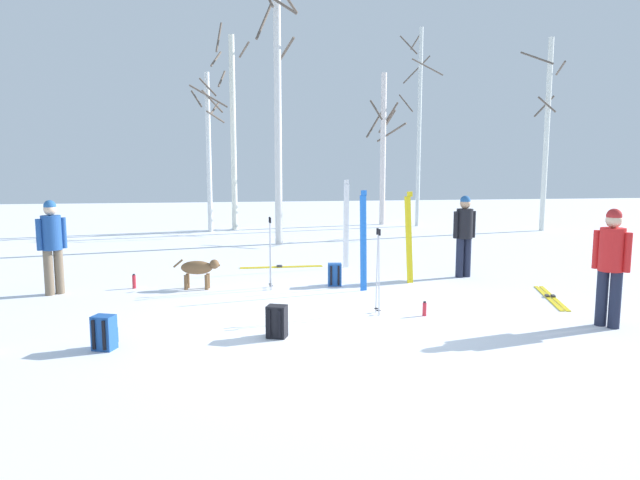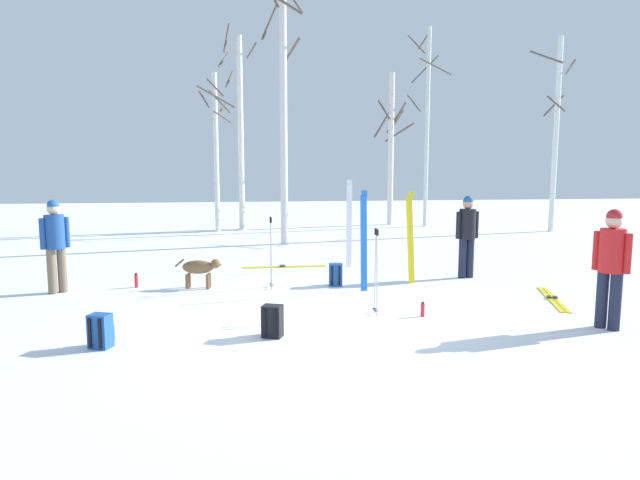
{
  "view_description": "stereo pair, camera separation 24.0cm",
  "coord_description": "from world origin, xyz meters",
  "px_view_note": "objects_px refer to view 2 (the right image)",
  "views": [
    {
      "loc": [
        -1.61,
        -7.81,
        2.28
      ],
      "look_at": [
        -0.01,
        1.87,
        1.0
      ],
      "focal_mm": 30.98,
      "sensor_mm": 36.0,
      "label": 1
    },
    {
      "loc": [
        -1.37,
        -7.84,
        2.28
      ],
      "look_at": [
        -0.01,
        1.87,
        1.0
      ],
      "focal_mm": 30.98,
      "sensor_mm": 36.0,
      "label": 2
    }
  ],
  "objects_px": {
    "birch_tree_3": "(283,106)",
    "water_bottle_0": "(136,281)",
    "ski_pair_planted_0": "(364,241)",
    "person_0": "(467,231)",
    "backpack_2": "(336,275)",
    "birch_tree_2": "(240,128)",
    "person_2": "(55,240)",
    "birch_tree_6": "(556,132)",
    "ski_poles_0": "(271,251)",
    "birch_tree_4": "(391,147)",
    "backpack_1": "(273,321)",
    "birch_tree_1": "(216,148)",
    "dog": "(200,268)",
    "ski_pair_lying_0": "(553,299)",
    "ski_pair_lying_1": "(284,267)",
    "water_bottle_1": "(423,310)",
    "ski_pair_planted_2": "(349,224)",
    "backpack_0": "(101,331)",
    "ski_pair_planted_1": "(410,238)",
    "ski_poles_1": "(376,269)",
    "person_1": "(611,261)",
    "birch_tree_5": "(427,123)"
  },
  "relations": [
    {
      "from": "backpack_2",
      "to": "ski_pair_lying_1",
      "type": "bearing_deg",
      "value": 111.14
    },
    {
      "from": "water_bottle_1",
      "to": "ski_pair_planted_0",
      "type": "bearing_deg",
      "value": 105.46
    },
    {
      "from": "birch_tree_3",
      "to": "birch_tree_5",
      "type": "xyz_separation_m",
      "value": [
        5.87,
        4.36,
        -0.07
      ]
    },
    {
      "from": "ski_pair_planted_0",
      "to": "water_bottle_0",
      "type": "xyz_separation_m",
      "value": [
        -4.26,
        0.91,
        -0.8
      ]
    },
    {
      "from": "person_2",
      "to": "birch_tree_1",
      "type": "height_order",
      "value": "birch_tree_1"
    },
    {
      "from": "ski_poles_0",
      "to": "birch_tree_1",
      "type": "distance_m",
      "value": 10.17
    },
    {
      "from": "ski_pair_planted_2",
      "to": "birch_tree_5",
      "type": "xyz_separation_m",
      "value": [
        4.69,
        8.57,
        3.01
      ]
    },
    {
      "from": "ski_poles_1",
      "to": "backpack_1",
      "type": "bearing_deg",
      "value": -150.45
    },
    {
      "from": "person_1",
      "to": "birch_tree_1",
      "type": "distance_m",
      "value": 14.62
    },
    {
      "from": "person_1",
      "to": "person_2",
      "type": "xyz_separation_m",
      "value": [
        -8.52,
        3.51,
        0.0
      ]
    },
    {
      "from": "backpack_2",
      "to": "birch_tree_2",
      "type": "height_order",
      "value": "birch_tree_2"
    },
    {
      "from": "ski_pair_planted_1",
      "to": "backpack_1",
      "type": "height_order",
      "value": "ski_pair_planted_1"
    },
    {
      "from": "birch_tree_1",
      "to": "ski_pair_planted_2",
      "type": "bearing_deg",
      "value": -67.18
    },
    {
      "from": "dog",
      "to": "birch_tree_3",
      "type": "height_order",
      "value": "birch_tree_3"
    },
    {
      "from": "ski_pair_planted_2",
      "to": "backpack_2",
      "type": "height_order",
      "value": "ski_pair_planted_2"
    },
    {
      "from": "person_1",
      "to": "ski_poles_0",
      "type": "relative_size",
      "value": 1.26
    },
    {
      "from": "ski_poles_0",
      "to": "birch_tree_4",
      "type": "distance_m",
      "value": 12.85
    },
    {
      "from": "person_2",
      "to": "birch_tree_4",
      "type": "bearing_deg",
      "value": 50.32
    },
    {
      "from": "ski_pair_lying_0",
      "to": "ski_poles_1",
      "type": "relative_size",
      "value": 1.37
    },
    {
      "from": "backpack_0",
      "to": "backpack_2",
      "type": "height_order",
      "value": "same"
    },
    {
      "from": "water_bottle_0",
      "to": "birch_tree_1",
      "type": "xyz_separation_m",
      "value": [
        1.15,
        9.37,
        2.85
      ]
    },
    {
      "from": "backpack_0",
      "to": "birch_tree_5",
      "type": "relative_size",
      "value": 0.06
    },
    {
      "from": "birch_tree_4",
      "to": "birch_tree_6",
      "type": "distance_m",
      "value": 6.07
    },
    {
      "from": "backpack_1",
      "to": "backpack_2",
      "type": "xyz_separation_m",
      "value": [
        1.4,
        3.13,
        0.0
      ]
    },
    {
      "from": "person_1",
      "to": "birch_tree_3",
      "type": "xyz_separation_m",
      "value": [
        -3.9,
        9.52,
        3.11
      ]
    },
    {
      "from": "person_1",
      "to": "backpack_0",
      "type": "relative_size",
      "value": 3.9
    },
    {
      "from": "dog",
      "to": "backpack_1",
      "type": "distance_m",
      "value": 3.48
    },
    {
      "from": "person_0",
      "to": "birch_tree_4",
      "type": "xyz_separation_m",
      "value": [
        1.32,
        10.93,
        2.16
      ]
    },
    {
      "from": "person_2",
      "to": "ski_pair_lying_0",
      "type": "distance_m",
      "value": 8.97
    },
    {
      "from": "ski_pair_planted_2",
      "to": "backpack_0",
      "type": "distance_m",
      "value": 6.73
    },
    {
      "from": "backpack_0",
      "to": "person_0",
      "type": "bearing_deg",
      "value": 29.81
    },
    {
      "from": "backpack_0",
      "to": "birch_tree_1",
      "type": "xyz_separation_m",
      "value": [
        0.92,
        13.03,
        2.77
      ]
    },
    {
      "from": "person_2",
      "to": "birch_tree_6",
      "type": "xyz_separation_m",
      "value": [
        14.47,
        8.05,
        2.58
      ]
    },
    {
      "from": "person_0",
      "to": "ski_poles_1",
      "type": "bearing_deg",
      "value": -134.77
    },
    {
      "from": "backpack_2",
      "to": "water_bottle_1",
      "type": "distance_m",
      "value": 2.6
    },
    {
      "from": "birch_tree_3",
      "to": "water_bottle_0",
      "type": "bearing_deg",
      "value": -119.79
    },
    {
      "from": "dog",
      "to": "ski_pair_lying_0",
      "type": "distance_m",
      "value": 6.43
    },
    {
      "from": "ski_pair_planted_0",
      "to": "birch_tree_5",
      "type": "relative_size",
      "value": 0.25
    },
    {
      "from": "ski_poles_0",
      "to": "birch_tree_1",
      "type": "bearing_deg",
      "value": 98.22
    },
    {
      "from": "ski_pair_lying_1",
      "to": "backpack_0",
      "type": "xyz_separation_m",
      "value": [
        -2.76,
        -5.45,
        0.2
      ]
    },
    {
      "from": "dog",
      "to": "ski_pair_planted_2",
      "type": "xyz_separation_m",
      "value": [
        3.22,
        1.76,
        0.62
      ]
    },
    {
      "from": "ski_pair_planted_1",
      "to": "backpack_1",
      "type": "relative_size",
      "value": 4.15
    },
    {
      "from": "ski_pair_planted_1",
      "to": "backpack_1",
      "type": "xyz_separation_m",
      "value": [
        -2.89,
        -3.12,
        -0.69
      ]
    },
    {
      "from": "dog",
      "to": "backpack_1",
      "type": "bearing_deg",
      "value": -69.84
    },
    {
      "from": "dog",
      "to": "birch_tree_4",
      "type": "bearing_deg",
      "value": 58.92
    },
    {
      "from": "person_0",
      "to": "birch_tree_2",
      "type": "distance_m",
      "value": 11.36
    },
    {
      "from": "backpack_1",
      "to": "ski_poles_0",
      "type": "bearing_deg",
      "value": 87.34
    },
    {
      "from": "ski_pair_planted_0",
      "to": "person_0",
      "type": "bearing_deg",
      "value": 21.42
    },
    {
      "from": "birch_tree_4",
      "to": "water_bottle_0",
      "type": "bearing_deg",
      "value": -126.07
    },
    {
      "from": "backpack_1",
      "to": "water_bottle_0",
      "type": "relative_size",
      "value": 1.57
    }
  ]
}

